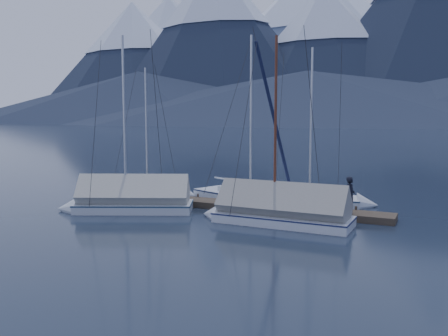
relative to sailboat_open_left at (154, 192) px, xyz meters
The scene contains 10 objects.
ground 7.06m from the sailboat_open_left, 33.83° to the right, with size 1000.00×1000.00×0.00m, color black.
mountain_range 371.29m from the sailboat_open_left, 88.44° to the left, with size 877.00×584.00×150.50m.
dock 6.17m from the sailboat_open_left, 18.21° to the right, with size 18.00×1.50×0.54m.
mooring_posts 5.70m from the sailboat_open_left, 19.78° to the right, with size 15.12×1.52×0.35m.
sailboat_open_left is the anchor object (origin of this frame).
sailboat_open_mid 7.15m from the sailboat_open_left, ahead, with size 8.21×5.05×10.52m.
sailboat_open_right 10.47m from the sailboat_open_left, ahead, with size 7.58×3.59×9.68m.
sailboat_covered_near 10.45m from the sailboat_open_left, 24.85° to the right, with size 7.45×3.20×9.63m.
sailboat_covered_far 5.34m from the sailboat_open_left, 73.94° to the right, with size 7.41×4.84×10.03m.
person 12.94m from the sailboat_open_left, ahead, with size 0.65×0.43×1.78m, color black.
Camera 1 is at (10.89, -21.34, 5.05)m, focal length 38.00 mm.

